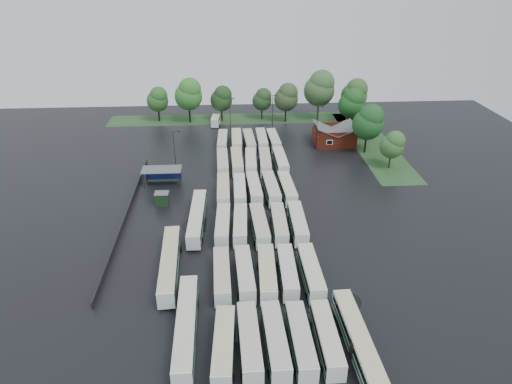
{
  "coord_description": "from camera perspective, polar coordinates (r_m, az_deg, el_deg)",
  "views": [
    {
      "loc": [
        -2.89,
        -66.24,
        42.92
      ],
      "look_at": [
        2.0,
        12.0,
        2.5
      ],
      "focal_mm": 32.0,
      "sensor_mm": 36.0,
      "label": 1
    }
  ],
  "objects": [
    {
      "name": "bus_r2c2",
      "position": [
        78.9,
        0.45,
        -4.18
      ],
      "size": [
        2.98,
        11.55,
        3.19
      ],
      "rotation": [
        0.0,
        0.0,
        0.05
      ],
      "color": "silver",
      "rests_on": "ground"
    },
    {
      "name": "bus_r5c4",
      "position": [
        116.2,
        2.2,
        6.48
      ],
      "size": [
        2.83,
        11.26,
        3.11
      ],
      "rotation": [
        0.0,
        0.0,
        0.04
      ],
      "color": "silver",
      "rests_on": "ground"
    },
    {
      "name": "bus_r0c4",
      "position": [
        58.84,
        8.83,
        -17.61
      ],
      "size": [
        2.41,
        11.14,
        3.1
      ],
      "rotation": [
        0.0,
        0.0,
        0.0
      ],
      "color": "silver",
      "rests_on": "ground"
    },
    {
      "name": "bus_r1c1",
      "position": [
        67.86,
        -1.43,
        -10.13
      ],
      "size": [
        2.81,
        11.21,
        3.1
      ],
      "rotation": [
        0.0,
        0.0,
        0.04
      ],
      "color": "silver",
      "rests_on": "ground"
    },
    {
      "name": "bus_r5c2",
      "position": [
        115.69,
        -0.86,
        6.41
      ],
      "size": [
        2.95,
        11.38,
        3.14
      ],
      "rotation": [
        0.0,
        0.0,
        0.05
      ],
      "color": "silver",
      "rests_on": "ground"
    },
    {
      "name": "bus_r3c0",
      "position": [
        90.6,
        -4.11,
        0.18
      ],
      "size": [
        2.54,
        11.55,
        3.21
      ],
      "rotation": [
        0.0,
        0.0,
        0.01
      ],
      "color": "silver",
      "rests_on": "ground"
    },
    {
      "name": "tree_east_3",
      "position": [
        129.86,
        11.88,
        10.85
      ],
      "size": [
        6.98,
        6.98,
        11.57
      ],
      "color": "black",
      "rests_on": "ground"
    },
    {
      "name": "bus_r0c1",
      "position": [
        57.76,
        -0.82,
        -18.2
      ],
      "size": [
        2.75,
        11.47,
        3.17
      ],
      "rotation": [
        0.0,
        0.0,
        0.03
      ],
      "color": "silver",
      "rests_on": "ground"
    },
    {
      "name": "bus_r5c3",
      "position": [
        116.3,
        0.71,
        6.53
      ],
      "size": [
        2.49,
        11.34,
        3.15
      ],
      "rotation": [
        0.0,
        0.0,
        0.01
      ],
      "color": "silver",
      "rests_on": "ground"
    },
    {
      "name": "bus_r5c0",
      "position": [
        115.9,
        -4.2,
        6.36
      ],
      "size": [
        2.68,
        11.07,
        3.06
      ],
      "rotation": [
        0.0,
        0.0,
        -0.03
      ],
      "color": "silver",
      "rests_on": "ground"
    },
    {
      "name": "puddle_1",
      "position": [
        63.07,
        10.01,
        -16.13
      ],
      "size": [
        4.06,
        4.06,
        0.01
      ],
      "primitive_type": "cylinder",
      "color": "black",
      "rests_on": "ground"
    },
    {
      "name": "bus_r2c0",
      "position": [
        79.25,
        -4.17,
        -4.14
      ],
      "size": [
        2.75,
        11.24,
        3.11
      ],
      "rotation": [
        0.0,
        0.0,
        -0.03
      ],
      "color": "silver",
      "rests_on": "ground"
    },
    {
      "name": "bus_r0c2",
      "position": [
        57.94,
        2.43,
        -18.05
      ],
      "size": [
        2.81,
        11.43,
        3.16
      ],
      "rotation": [
        0.0,
        0.0,
        0.04
      ],
      "color": "silver",
      "rests_on": "ground"
    },
    {
      "name": "tree_east_1",
      "position": [
        113.54,
        13.93,
        8.52
      ],
      "size": [
        7.44,
        7.44,
        12.32
      ],
      "color": "black",
      "rests_on": "ground"
    },
    {
      "name": "bus_r2c1",
      "position": [
        79.22,
        -1.96,
        -4.11
      ],
      "size": [
        2.81,
        11.08,
        3.06
      ],
      "rotation": [
        0.0,
        0.0,
        -0.04
      ],
      "color": "silver",
      "rests_on": "ground"
    },
    {
      "name": "bus_r5c1",
      "position": [
        115.83,
        -2.44,
        6.44
      ],
      "size": [
        2.52,
        11.56,
        3.21
      ],
      "rotation": [
        0.0,
        0.0,
        -0.01
      ],
      "color": "silver",
      "rests_on": "ground"
    },
    {
      "name": "bus_r3c2",
      "position": [
        91.27,
        -0.24,
        0.45
      ],
      "size": [
        2.86,
        11.36,
        3.14
      ],
      "rotation": [
        0.0,
        0.0,
        0.04
      ],
      "color": "silver",
      "rests_on": "ground"
    },
    {
      "name": "bus_r4c3",
      "position": [
        103.35,
        1.14,
        3.8
      ],
      "size": [
        2.84,
        11.54,
        3.19
      ],
      "rotation": [
        0.0,
        0.0,
        -0.04
      ],
      "color": "silver",
      "rests_on": "ground"
    },
    {
      "name": "utility_hut",
      "position": [
        90.13,
        -11.65,
        -0.82
      ],
      "size": [
        2.7,
        2.2,
        2.62
      ],
      "color": "black",
      "rests_on": "ground"
    },
    {
      "name": "bus_r3c3",
      "position": [
        91.26,
        1.9,
        0.45
      ],
      "size": [
        3.03,
        11.64,
        3.21
      ],
      "rotation": [
        0.0,
        0.0,
        0.05
      ],
      "color": "silver",
      "rests_on": "ground"
    },
    {
      "name": "grass_strip_north",
      "position": [
        137.98,
        -1.39,
        9.15
      ],
      "size": [
        80.0,
        10.0,
        0.01
      ],
      "primitive_type": "cube",
      "color": "#22451F",
      "rests_on": "ground"
    },
    {
      "name": "puddle_3",
      "position": [
        79.55,
        4.19,
        -5.46
      ],
      "size": [
        4.55,
        4.55,
        0.01
      ],
      "primitive_type": "cylinder",
      "color": "black",
      "rests_on": "ground"
    },
    {
      "name": "tree_north_4",
      "position": [
        133.51,
        3.86,
        11.77
      ],
      "size": [
        6.92,
        6.92,
        11.46
      ],
      "color": "black",
      "rests_on": "ground"
    },
    {
      "name": "bus_r0c3",
      "position": [
        58.22,
        5.6,
        -17.95
      ],
      "size": [
        2.55,
        11.23,
        3.12
      ],
      "rotation": [
        0.0,
        0.0,
        0.02
      ],
      "color": "silver",
      "rests_on": "ground"
    },
    {
      "name": "tree_east_0",
      "position": [
        106.74,
        16.75,
        5.72
      ],
      "size": [
        5.41,
        5.41,
        8.97
      ],
      "color": "#342715",
      "rests_on": "ground"
    },
    {
      "name": "bus_r1c2",
      "position": [
        67.78,
        1.38,
        -10.12
      ],
      "size": [
        2.83,
        11.6,
        3.21
      ],
      "rotation": [
        0.0,
        0.0,
        -0.03
      ],
      "color": "silver",
      "rests_on": "ground"
    },
    {
      "name": "brick_building",
      "position": [
        119.55,
        9.72,
        6.79
      ],
      "size": [
        10.07,
        8.6,
        5.39
      ],
      "color": "maroon",
      "rests_on": "ground"
    },
    {
      "name": "artic_bus_west_b",
      "position": [
        81.9,
        -7.38,
        -3.17
      ],
      "size": [
        2.81,
        16.88,
        3.12
      ],
      "rotation": [
        0.0,
        0.0,
        -0.03
      ],
      "color": "silver",
      "rests_on": "ground"
    },
    {
      "name": "puddle_2",
      "position": [
        82.87,
        -7.35,
        -4.16
      ],
      "size": [
        5.59,
        5.59,
        0.01
      ],
      "primitive_type": "cylinder",
      "color": "black",
      "rests_on": "ground"
    },
    {
      "name": "tree_east_2",
      "position": [
        123.42,
        13.96,
        9.1
      ],
      "size": [
        5.72,
        5.71,
        9.46
      ],
      "color": "black",
      "rests_on": "ground"
    },
    {
      "name": "bus_r3c1",
      "position": [
        90.67,
        -2.06,
        0.21
      ],
      "size": [
        2.42,
        11.05,
        3.07
      ],
      "rotation": [
        0.0,
        0.0,
        -0.01
      ],
      "color": "silver",
      "rests_on": "ground"
    },
    {
      "name": "puddle_0",
      "position": [
        61.31,
        -1.38,
        -17.16
      ],
      "size": [
        3.9,
        3.9,
        0.01
      ],
      "primitive_type": "cylinder",
      "color": "black",
      "rests_on": "ground"
    },
    {
      "name": "tree_north_3",
      "position": [
        135.96,
        0.81,
        11.53
      ],
      "size": [
        5.67,
        5.67,
        9.39
      ],
      "color": "black",
      "rests_on": "ground"
    },
    {
      "name": "tree_north_1",
      "position": [
        133.75,
        -8.39,
        12.03
      ],
      "size": [
        7.88,
        7.88,
        13.06
      ],
      "color": "black",
      "rests_on": "ground"
    },
    {
      "name": "puddle_4",
      "position": [
        66.92,
        11.29,
        -13.26
      ],
      "size": [
        4.13,
        4.13,
        0.01
      ],
      "primitive_type": "cylinder",
      "color": "black",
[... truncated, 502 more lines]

